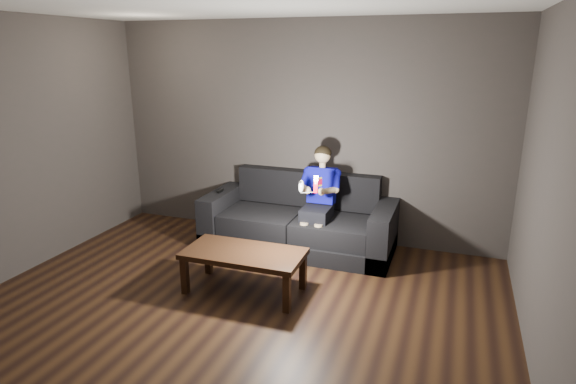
% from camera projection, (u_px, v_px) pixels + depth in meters
% --- Properties ---
extents(floor, '(5.00, 5.00, 0.00)m').
position_uv_depth(floor, '(211.00, 334.00, 4.10)').
color(floor, black).
rests_on(floor, ground).
extents(back_wall, '(5.00, 0.04, 2.70)m').
position_uv_depth(back_wall, '(302.00, 132.00, 5.98)').
color(back_wall, '#413A38').
rests_on(back_wall, ground).
extents(right_wall, '(0.04, 5.00, 2.70)m').
position_uv_depth(right_wall, '(567.00, 218.00, 2.91)').
color(right_wall, '#413A38').
rests_on(right_wall, ground).
extents(sofa, '(2.28, 0.98, 0.88)m').
position_uv_depth(sofa, '(300.00, 224.00, 5.87)').
color(sofa, black).
rests_on(sofa, floor).
extents(child, '(0.48, 0.58, 1.17)m').
position_uv_depth(child, '(319.00, 191.00, 5.60)').
color(child, black).
rests_on(child, sofa).
extents(wii_remote_red, '(0.05, 0.07, 0.19)m').
position_uv_depth(wii_remote_red, '(316.00, 184.00, 5.10)').
color(wii_remote_red, red).
rests_on(wii_remote_red, child).
extents(nunchuk_white, '(0.06, 0.09, 0.15)m').
position_uv_depth(nunchuk_white, '(301.00, 186.00, 5.17)').
color(nunchuk_white, white).
rests_on(nunchuk_white, child).
extents(wii_remote_black, '(0.04, 0.15, 0.03)m').
position_uv_depth(wii_remote_black, '(220.00, 191.00, 6.02)').
color(wii_remote_black, black).
rests_on(wii_remote_black, sofa).
extents(coffee_table, '(1.19, 0.60, 0.43)m').
position_uv_depth(coffee_table, '(244.00, 257.00, 4.74)').
color(coffee_table, black).
rests_on(coffee_table, floor).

